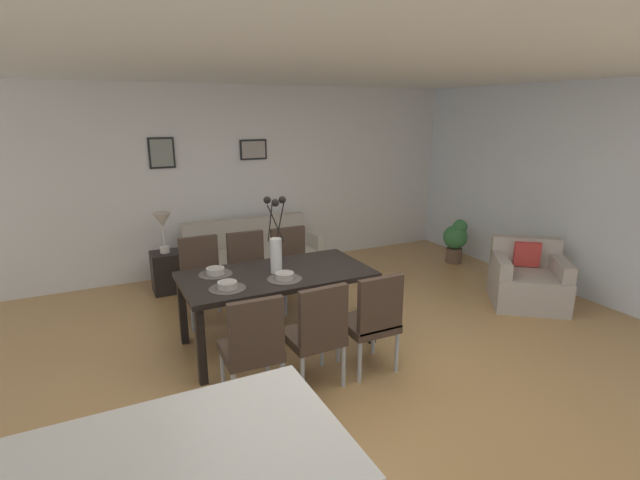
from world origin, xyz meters
TOP-DOWN VIEW (x-y plane):
  - ground_plane at (0.00, 0.00)m, footprint 9.00×9.00m
  - back_wall_panel at (0.00, 3.25)m, footprint 9.00×0.10m
  - side_window_wall at (3.65, 0.40)m, footprint 0.10×6.30m
  - ceiling_panel at (0.00, 0.40)m, footprint 9.00×7.20m
  - dining_table at (-0.22, 0.73)m, footprint 1.80×0.93m
  - dining_chair_near_left at (-0.75, -0.14)m, footprint 0.46×0.46m
  - dining_chair_near_right at (-0.75, 1.62)m, footprint 0.45×0.45m
  - dining_chair_far_left at (-0.21, -0.14)m, footprint 0.45×0.45m
  - dining_chair_far_right at (-0.23, 1.59)m, footprint 0.45×0.45m
  - dining_chair_mid_left at (0.33, -0.14)m, footprint 0.44×0.44m
  - dining_chair_mid_right at (0.29, 1.58)m, footprint 0.44×0.44m
  - centerpiece_vase at (-0.22, 0.73)m, footprint 0.21×0.23m
  - placemat_near_left at (-0.76, 0.52)m, footprint 0.32×0.32m
  - bowl_near_left at (-0.76, 0.52)m, footprint 0.17×0.17m
  - placemat_near_right at (-0.76, 0.94)m, footprint 0.32×0.32m
  - bowl_near_right at (-0.76, 0.94)m, footprint 0.17×0.17m
  - placemat_far_left at (-0.22, 0.52)m, footprint 0.32×0.32m
  - bowl_far_left at (-0.22, 0.52)m, footprint 0.17×0.17m
  - sofa at (0.15, 2.62)m, footprint 1.74×0.84m
  - side_table at (-0.98, 2.66)m, footprint 0.36×0.36m
  - table_lamp at (-0.98, 2.66)m, footprint 0.22×0.22m
  - armchair at (2.84, 0.36)m, footprint 1.12×1.12m
  - framed_picture_left at (-0.85, 3.18)m, footprint 0.33×0.03m
  - framed_picture_center at (0.41, 3.18)m, footprint 0.39×0.03m
  - potted_plant at (3.16, 1.97)m, footprint 0.36×0.36m

SIDE VIEW (x-z plane):
  - ground_plane at x=0.00m, z-range 0.00..0.00m
  - side_table at x=-0.98m, z-range 0.00..0.52m
  - sofa at x=0.15m, z-range -0.12..0.68m
  - armchair at x=2.84m, z-range -0.09..0.66m
  - potted_plant at x=3.16m, z-range 0.04..0.71m
  - dining_chair_near_left at x=-0.75m, z-range 0.05..0.97m
  - dining_chair_near_right at x=-0.75m, z-range 0.05..0.97m
  - dining_chair_far_left at x=-0.21m, z-range 0.05..0.97m
  - dining_chair_far_right at x=-0.23m, z-range 0.05..0.97m
  - dining_chair_mid_left at x=0.33m, z-range 0.05..0.97m
  - dining_chair_mid_right at x=0.29m, z-range 0.05..0.97m
  - dining_table at x=-0.22m, z-range 0.29..1.03m
  - placemat_near_left at x=-0.76m, z-range 0.74..0.75m
  - placemat_near_right at x=-0.76m, z-range 0.74..0.75m
  - placemat_far_left at x=-0.22m, z-range 0.74..0.75m
  - bowl_near_left at x=-0.76m, z-range 0.75..0.81m
  - bowl_near_right at x=-0.76m, z-range 0.75..0.81m
  - bowl_far_left at x=-0.22m, z-range 0.75..0.81m
  - table_lamp at x=-0.98m, z-range 0.64..1.15m
  - centerpiece_vase at x=-0.22m, z-range 0.66..1.39m
  - back_wall_panel at x=0.00m, z-range 0.00..2.60m
  - side_window_wall at x=3.65m, z-range 0.00..2.60m
  - framed_picture_left at x=-0.85m, z-range 1.52..1.92m
  - framed_picture_center at x=0.41m, z-range 1.58..1.86m
  - ceiling_panel at x=0.00m, z-range 2.60..2.68m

